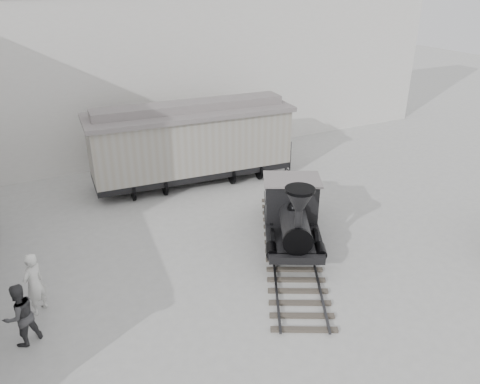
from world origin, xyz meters
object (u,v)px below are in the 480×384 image
locomotive (291,215)px  visitor_b (20,315)px  visitor_a (34,284)px  boxcar (191,141)px

locomotive → visitor_b: size_ratio=4.69×
locomotive → visitor_a: 8.54m
locomotive → boxcar: boxcar is taller
locomotive → boxcar: 6.93m
visitor_a → boxcar: bearing=179.2°
locomotive → visitor_b: 9.07m
boxcar → visitor_b: 11.25m
locomotive → visitor_b: (-8.99, -1.21, -0.21)m
visitor_a → visitor_b: 1.26m
boxcar → visitor_b: (-7.85, -7.99, -1.08)m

